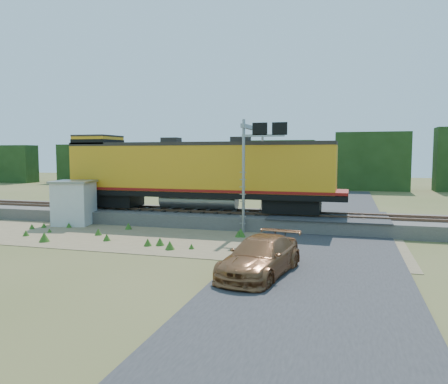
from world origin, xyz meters
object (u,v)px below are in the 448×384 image
(shed, at_px, (74,202))
(car, at_px, (260,257))
(signal_gantry, at_px, (257,148))
(locomotive, at_px, (194,172))

(shed, relative_size, car, 0.58)
(signal_gantry, relative_size, car, 1.32)
(car, bearing_deg, shed, 159.38)
(shed, bearing_deg, locomotive, 9.94)
(signal_gantry, bearing_deg, shed, -168.96)
(signal_gantry, height_order, car, signal_gantry)
(locomotive, relative_size, shed, 6.65)
(shed, height_order, signal_gantry, signal_gantry)
(locomotive, relative_size, signal_gantry, 2.91)
(shed, distance_m, car, 16.34)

